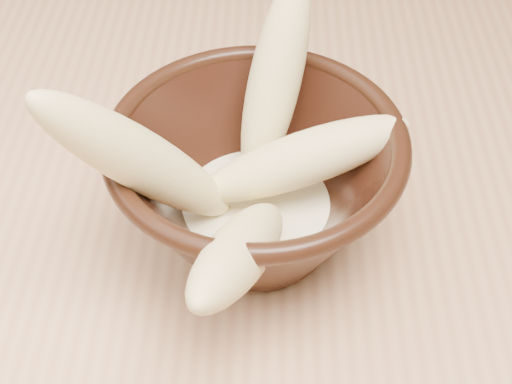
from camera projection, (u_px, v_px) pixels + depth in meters
The scene contains 7 objects.
table at pixel (498, 279), 0.56m from camera, with size 1.20×0.80×0.75m.
bowl at pixel (256, 183), 0.45m from camera, with size 0.18×0.18×0.10m.
milk_puddle at pixel (256, 209), 0.46m from camera, with size 0.10×0.10×0.01m, color beige.
banana_upright at pixel (275, 80), 0.45m from camera, with size 0.03×0.03×0.14m, color #E8CD89.
banana_left at pixel (143, 162), 0.39m from camera, with size 0.03×0.03×0.17m, color #E8CD89.
banana_across at pixel (303, 159), 0.44m from camera, with size 0.03×0.03×0.13m, color #E8CD89.
banana_front at pixel (240, 251), 0.39m from camera, with size 0.03×0.03×0.15m, color #E8CD89.
Camera 1 is at (-0.18, -0.34, 1.13)m, focal length 50.00 mm.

